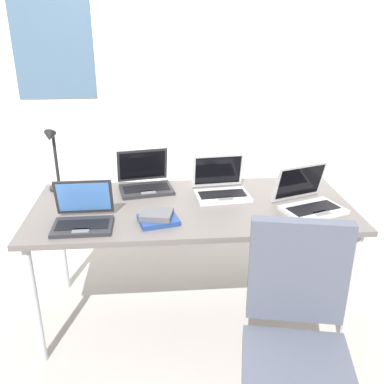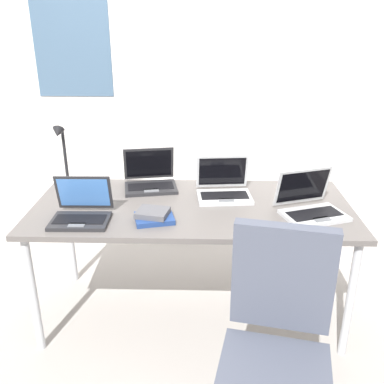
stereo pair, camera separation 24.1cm
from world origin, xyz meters
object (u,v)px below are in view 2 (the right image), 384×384
object	(u,v)px
office_chair	(274,369)
desk_lamp	(63,156)
cell_phone	(102,201)
laptop_front_left	(150,180)
laptop_mid_desk	(224,189)
pill_bottle	(80,189)
laptop_center	(81,212)
book_stack	(154,216)
laptop_far_corner	(311,206)
computer_mouse	(91,182)

from	to	relation	value
office_chair	desk_lamp	bearing A→B (deg)	135.43
cell_phone	laptop_front_left	bearing A→B (deg)	23.83
laptop_mid_desk	pill_bottle	distance (m)	0.86
laptop_center	office_chair	xyz separation A→B (m)	(0.94, -0.66, -0.39)
laptop_front_left	book_stack	bearing A→B (deg)	-81.24
laptop_center	cell_phone	bearing A→B (deg)	77.60
laptop_far_corner	office_chair	world-z (taller)	laptop_far_corner
laptop_far_corner	office_chair	distance (m)	0.90
cell_phone	pill_bottle	xyz separation A→B (m)	(-0.15, 0.09, 0.04)
pill_bottle	laptop_mid_desk	bearing A→B (deg)	0.53
laptop_mid_desk	office_chair	world-z (taller)	laptop_mid_desk
computer_mouse	cell_phone	size ratio (longest dim) A/B	0.71
laptop_mid_desk	laptop_center	bearing A→B (deg)	-155.95
cell_phone	laptop_center	bearing A→B (deg)	-120.75
book_stack	laptop_mid_desk	bearing A→B (deg)	41.44
computer_mouse	cell_phone	xyz separation A→B (m)	(0.13, -0.26, -0.01)
laptop_far_corner	office_chair	size ratio (longest dim) A/B	0.41
book_stack	computer_mouse	bearing A→B (deg)	132.50
desk_lamp	book_stack	world-z (taller)	desk_lamp
laptop_front_left	book_stack	xyz separation A→B (m)	(0.07, -0.47, -0.02)
laptop_center	cell_phone	distance (m)	0.25
book_stack	cell_phone	bearing A→B (deg)	143.77
laptop_front_left	pill_bottle	xyz separation A→B (m)	(-0.41, -0.14, -0.01)
laptop_far_corner	computer_mouse	bearing A→B (deg)	162.88
office_chair	laptop_mid_desk	bearing A→B (deg)	100.03
desk_lamp	book_stack	bearing A→B (deg)	-38.32
laptop_front_left	computer_mouse	size ratio (longest dim) A/B	3.73
laptop_front_left	desk_lamp	bearing A→B (deg)	179.15
cell_phone	office_chair	world-z (taller)	office_chair
laptop_far_corner	computer_mouse	world-z (taller)	laptop_far_corner
cell_phone	desk_lamp	bearing A→B (deg)	121.02
computer_mouse	desk_lamp	bearing A→B (deg)	-142.41
laptop_center	pill_bottle	world-z (taller)	laptop_center
laptop_mid_desk	computer_mouse	xyz separation A→B (m)	(-0.84, 0.16, -0.03)
computer_mouse	book_stack	bearing A→B (deg)	-17.74
desk_lamp	cell_phone	bearing A→B (deg)	-40.63
laptop_far_corner	pill_bottle	distance (m)	1.34
laptop_mid_desk	laptop_front_left	size ratio (longest dim) A/B	0.94
office_chair	laptop_far_corner	bearing A→B (deg)	69.90
laptop_center	laptop_far_corner	size ratio (longest dim) A/B	0.76
desk_lamp	pill_bottle	size ratio (longest dim) A/B	5.07
laptop_far_corner	cell_phone	world-z (taller)	laptop_far_corner
laptop_far_corner	book_stack	world-z (taller)	laptop_far_corner
laptop_mid_desk	laptop_center	distance (m)	0.83
book_stack	office_chair	xyz separation A→B (m)	(0.56, -0.67, -0.37)
laptop_far_corner	book_stack	bearing A→B (deg)	-173.27
desk_lamp	cell_phone	size ratio (longest dim) A/B	2.94
computer_mouse	book_stack	world-z (taller)	book_stack
pill_bottle	book_stack	size ratio (longest dim) A/B	0.34
book_stack	laptop_center	bearing A→B (deg)	-179.50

